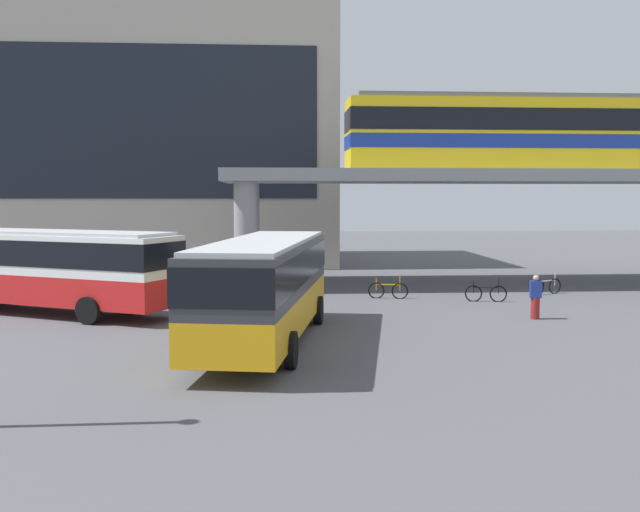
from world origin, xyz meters
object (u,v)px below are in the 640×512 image
at_px(station_building, 128,144).
at_px(bicycle_orange, 388,290).
at_px(bus_secondary, 47,263).
at_px(bus_main, 265,280).
at_px(pedestrian_walking_across, 535,299).
at_px(bicycle_silver, 547,286).
at_px(bicycle_black, 486,293).
at_px(train, 543,133).

relative_size(station_building, bicycle_orange, 16.21).
bearing_deg(bus_secondary, bicycle_orange, 12.75).
bearing_deg(bus_secondary, bus_main, -36.25).
bearing_deg(bus_main, pedestrian_walking_across, 20.53).
xyz_separation_m(bus_main, bicycle_silver, (12.95, 10.25, -1.63)).
relative_size(bus_secondary, pedestrian_walking_across, 6.71).
height_order(station_building, bus_main, station_building).
relative_size(bus_secondary, bicycle_orange, 6.28).
bearing_deg(pedestrian_walking_across, bus_main, -159.47).
relative_size(bicycle_black, bicycle_orange, 1.01).
relative_size(train, pedestrian_walking_across, 12.47).
xyz_separation_m(station_building, bus_main, (9.81, -29.11, -6.18)).
bearing_deg(bus_main, station_building, 108.62).
xyz_separation_m(bus_secondary, pedestrian_walking_across, (18.42, -2.50, -1.22)).
bearing_deg(train, bicycle_black, -127.03).
bearing_deg(pedestrian_walking_across, train, 68.16).
bearing_deg(pedestrian_walking_across, bicycle_black, 96.62).
bearing_deg(train, bus_secondary, -159.89).
height_order(bicycle_black, pedestrian_walking_across, pedestrian_walking_across).
bearing_deg(bus_secondary, bicycle_silver, 10.65).
xyz_separation_m(station_building, bicycle_silver, (22.76, -18.86, -7.81)).
distance_m(train, bicycle_orange, 12.73).
bearing_deg(bicycle_orange, bus_secondary, -167.25).
relative_size(bicycle_orange, bicycle_silver, 1.05).
bearing_deg(bicycle_silver, bicycle_black, -148.90).
bearing_deg(bicycle_black, bicycle_orange, 163.17).
bearing_deg(pedestrian_walking_across, bus_secondary, 172.28).
height_order(bicycle_silver, pedestrian_walking_across, pedestrian_walking_across).
bearing_deg(pedestrian_walking_across, bicycle_orange, 129.10).
bearing_deg(train, bus_main, -134.46).
distance_m(station_building, bus_main, 31.33).
distance_m(bus_main, pedestrian_walking_across, 10.68).
relative_size(bus_main, bicycle_black, 6.38).
distance_m(bicycle_black, pedestrian_walking_across, 4.45).
height_order(bus_main, bicycle_black, bus_main).
xyz_separation_m(bicycle_orange, bicycle_silver, (7.59, 0.90, 0.00)).
distance_m(bus_main, bus_secondary, 10.51).
bearing_deg(bus_secondary, bicycle_black, 6.07).
bearing_deg(train, bicycle_orange, -149.74).
xyz_separation_m(bus_main, pedestrian_walking_across, (9.94, 3.72, -1.22)).
bearing_deg(bus_main, bicycle_orange, 60.17).
distance_m(bus_main, bicycle_orange, 10.90).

